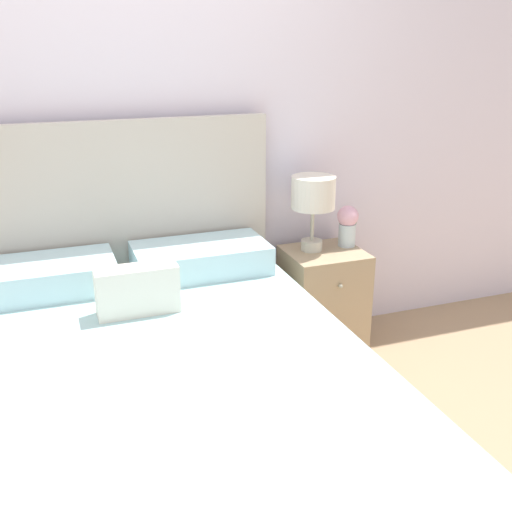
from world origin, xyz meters
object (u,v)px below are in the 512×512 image
at_px(table_lamp, 313,197).
at_px(flower_vase, 348,224).
at_px(bed, 160,413).
at_px(nightstand, 323,300).

xyz_separation_m(table_lamp, flower_vase, (0.21, -0.00, -0.17)).
bearing_deg(table_lamp, flower_vase, -0.29).
relative_size(bed, flower_vase, 9.41).
height_order(nightstand, flower_vase, flower_vase).
bearing_deg(bed, table_lamp, 39.34).
relative_size(nightstand, table_lamp, 1.43).
bearing_deg(table_lamp, bed, -140.66).
bearing_deg(bed, flower_vase, 34.05).
height_order(table_lamp, flower_vase, table_lamp).
bearing_deg(flower_vase, table_lamp, 179.71).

